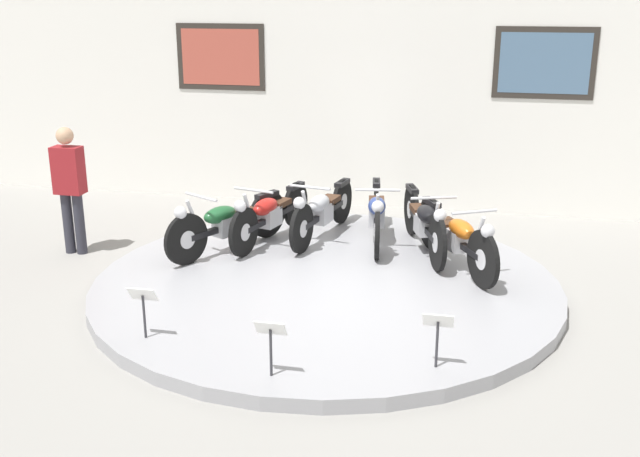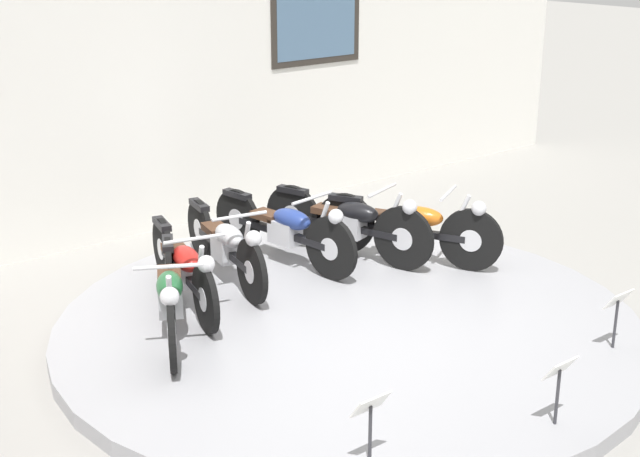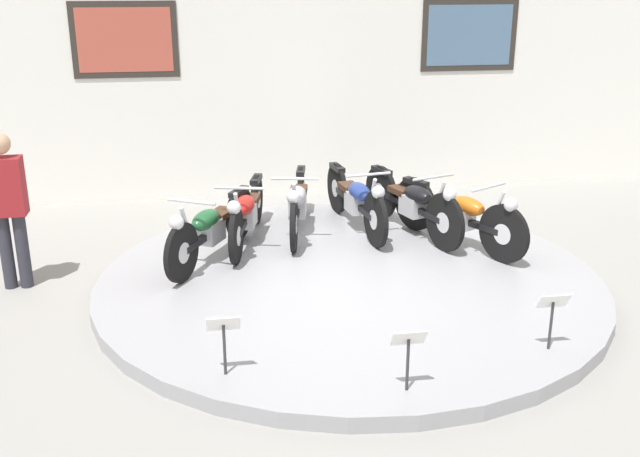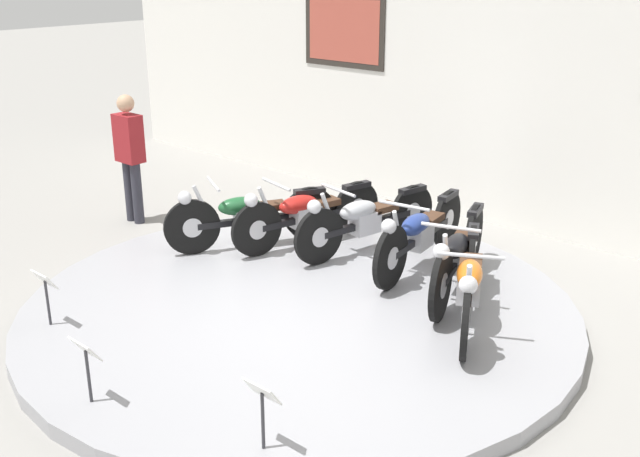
% 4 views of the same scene
% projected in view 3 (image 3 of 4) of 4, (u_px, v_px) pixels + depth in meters
% --- Properties ---
extents(ground_plane, '(60.00, 60.00, 0.00)m').
position_uv_depth(ground_plane, '(349.00, 288.00, 7.77)').
color(ground_plane, gray).
extents(display_platform, '(5.18, 5.18, 0.14)m').
position_uv_depth(display_platform, '(350.00, 282.00, 7.75)').
color(display_platform, '#99999E').
rests_on(display_platform, ground_plane).
extents(back_wall, '(14.00, 0.22, 4.07)m').
position_uv_depth(back_wall, '(302.00, 52.00, 10.48)').
color(back_wall, white).
rests_on(back_wall, ground_plane).
extents(motorcycle_green, '(0.98, 1.76, 0.78)m').
position_uv_depth(motorcycle_green, '(211.00, 227.00, 8.03)').
color(motorcycle_green, black).
rests_on(motorcycle_green, display_platform).
extents(motorcycle_red, '(0.62, 1.91, 0.78)m').
position_uv_depth(motorcycle_red, '(246.00, 212.00, 8.54)').
color(motorcycle_red, black).
rests_on(motorcycle_red, display_platform).
extents(motorcycle_silver, '(0.56, 1.94, 0.78)m').
position_uv_depth(motorcycle_silver, '(297.00, 202.00, 8.89)').
color(motorcycle_silver, black).
rests_on(motorcycle_silver, display_platform).
extents(motorcycle_blue, '(0.54, 1.98, 0.80)m').
position_uv_depth(motorcycle_blue, '(356.00, 199.00, 8.99)').
color(motorcycle_blue, black).
rests_on(motorcycle_blue, display_platform).
extents(motorcycle_black, '(0.73, 1.93, 0.81)m').
position_uv_depth(motorcycle_black, '(413.00, 202.00, 8.83)').
color(motorcycle_black, black).
rests_on(motorcycle_black, display_platform).
extents(motorcycle_orange, '(1.00, 1.78, 0.80)m').
position_uv_depth(motorcycle_orange, '(460.00, 213.00, 8.44)').
color(motorcycle_orange, black).
rests_on(motorcycle_orange, display_platform).
extents(info_placard_front_left, '(0.26, 0.11, 0.51)m').
position_uv_depth(info_placard_front_left, '(224.00, 332.00, 5.73)').
color(info_placard_front_left, '#333338').
rests_on(info_placard_front_left, display_platform).
extents(info_placard_front_centre, '(0.26, 0.11, 0.51)m').
position_uv_depth(info_placard_front_centre, '(408.00, 346.00, 5.51)').
color(info_placard_front_centre, '#333338').
rests_on(info_placard_front_centre, display_platform).
extents(info_placard_front_right, '(0.26, 0.11, 0.51)m').
position_uv_depth(info_placard_front_right, '(553.00, 309.00, 6.12)').
color(info_placard_front_right, '#333338').
rests_on(info_placard_front_right, display_platform).
extents(visitor_standing, '(0.36, 0.22, 1.63)m').
position_uv_depth(visitor_standing, '(8.00, 203.00, 7.50)').
color(visitor_standing, '#2D2D38').
rests_on(visitor_standing, ground_plane).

